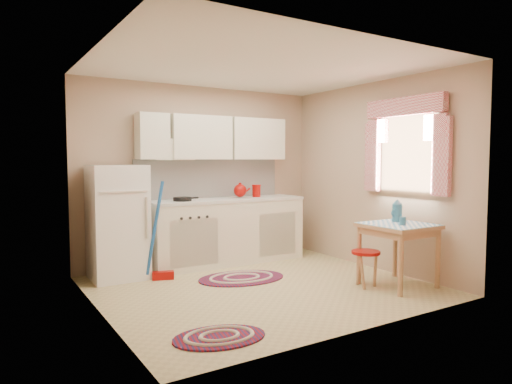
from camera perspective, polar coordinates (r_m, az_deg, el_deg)
room_shell at (r=5.47m, az=0.73°, el=5.44°), size 3.64×3.60×2.52m
fridge at (r=5.86m, az=-16.91°, el=-3.62°), size 0.65×0.60×1.40m
broom at (r=5.67m, az=-11.61°, el=-4.79°), size 0.30×0.20×1.20m
base_cabinets at (r=6.50m, az=-3.69°, el=-5.02°), size 2.25×0.60×0.88m
countertop at (r=6.45m, az=-3.71°, el=-0.98°), size 2.27×0.62×0.04m
frying_pan at (r=6.11m, az=-9.18°, el=-0.88°), size 0.29×0.29×0.05m
red_kettle at (r=6.55m, az=-2.01°, el=0.18°), size 0.23×0.21×0.21m
red_canister at (r=6.69m, az=0.05°, el=0.06°), size 0.15×0.15×0.16m
table at (r=5.58m, az=17.30°, el=-7.54°), size 0.72×0.72×0.72m
stool at (r=5.46m, az=13.53°, el=-9.33°), size 0.35×0.35×0.42m
coffee_pot at (r=5.67m, az=17.23°, el=-2.20°), size 0.15×0.13×0.29m
mug at (r=5.42m, az=17.87°, el=-3.50°), size 0.08×0.08×0.10m
rug_center at (r=5.72m, az=-1.82°, el=-10.71°), size 1.19×0.89×0.02m
rug_left at (r=3.94m, az=-4.61°, el=-17.65°), size 0.87×0.67×0.02m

